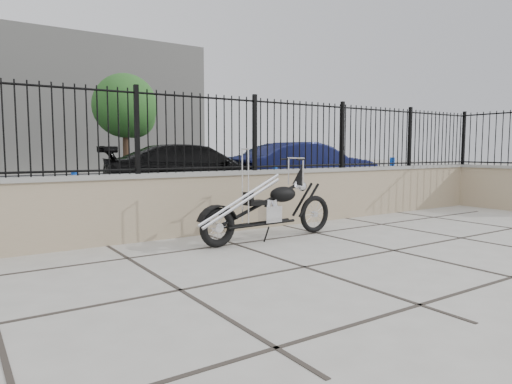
{
  "coord_description": "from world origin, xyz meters",
  "views": [
    {
      "loc": [
        -3.22,
        -3.82,
        1.3
      ],
      "look_at": [
        0.55,
        1.79,
        0.67
      ],
      "focal_mm": 32.0,
      "sensor_mm": 36.0,
      "label": 1
    }
  ],
  "objects": [
    {
      "name": "car_black",
      "position": [
        2.38,
        7.5,
        0.73
      ],
      "size": [
        5.27,
        2.83,
        1.45
      ],
      "primitive_type": "imported",
      "rotation": [
        0.0,
        0.0,
        1.41
      ],
      "color": "black",
      "rests_on": "parking_lot"
    },
    {
      "name": "background_building",
      "position": [
        0.0,
        26.5,
        4.0
      ],
      "size": [
        22.0,
        6.0,
        8.0
      ],
      "primitive_type": "cube",
      "color": "beige",
      "rests_on": "ground_plane"
    },
    {
      "name": "ground_plane",
      "position": [
        0.0,
        0.0,
        0.0
      ],
      "size": [
        90.0,
        90.0,
        0.0
      ],
      "primitive_type": "plane",
      "color": "#99968E",
      "rests_on": "ground"
    },
    {
      "name": "wall_return",
      "position": [
        6.85,
        1.3,
        0.48
      ],
      "size": [
        0.36,
        2.5,
        0.96
      ],
      "primitive_type": "cube",
      "color": "gray",
      "rests_on": "ground_plane"
    },
    {
      "name": "iron_fence",
      "position": [
        0.0,
        2.5,
        1.56
      ],
      "size": [
        14.0,
        0.08,
        1.2
      ],
      "primitive_type": "cube",
      "color": "black",
      "rests_on": "retaining_wall"
    },
    {
      "name": "bollard_a",
      "position": [
        -1.34,
        4.95,
        0.46
      ],
      "size": [
        0.13,
        0.13,
        0.92
      ],
      "primitive_type": "cylinder",
      "rotation": [
        0.0,
        0.0,
        0.17
      ],
      "color": "#0B23AD",
      "rests_on": "ground_plane"
    },
    {
      "name": "bollard_c",
      "position": [
        6.77,
        4.41,
        0.55
      ],
      "size": [
        0.16,
        0.16,
        1.1
      ],
      "primitive_type": "cylinder",
      "rotation": [
        0.0,
        0.0,
        -0.25
      ],
      "color": "blue",
      "rests_on": "ground_plane"
    },
    {
      "name": "tree_right",
      "position": [
        3.55,
        16.98,
        3.43
      ],
      "size": [
        2.91,
        2.91,
        4.91
      ],
      "rotation": [
        0.0,
        0.0,
        -0.08
      ],
      "color": "#382619",
      "rests_on": "ground_plane"
    },
    {
      "name": "retaining_wall",
      "position": [
        0.0,
        2.5,
        0.48
      ],
      "size": [
        14.0,
        0.36,
        0.96
      ],
      "primitive_type": "cube",
      "color": "gray",
      "rests_on": "ground_plane"
    },
    {
      "name": "parking_lot",
      "position": [
        0.0,
        12.5,
        0.0
      ],
      "size": [
        30.0,
        30.0,
        0.0
      ],
      "primitive_type": "plane",
      "color": "black",
      "rests_on": "ground"
    },
    {
      "name": "car_blue",
      "position": [
        5.79,
        6.87,
        0.76
      ],
      "size": [
        4.76,
        2.05,
        1.52
      ],
      "primitive_type": "imported",
      "rotation": [
        0.0,
        0.0,
        1.47
      ],
      "color": "#10153D",
      "rests_on": "parking_lot"
    },
    {
      "name": "bollard_b",
      "position": [
        3.25,
        4.98,
        0.45
      ],
      "size": [
        0.13,
        0.13,
        0.9
      ],
      "primitive_type": "cylinder",
      "rotation": [
        0.0,
        0.0,
        0.3
      ],
      "color": "#0B4FAB",
      "rests_on": "ground_plane"
    },
    {
      "name": "chopper_motorcycle",
      "position": [
        0.55,
        1.49,
        0.67
      ],
      "size": [
        2.27,
        0.53,
        1.35
      ],
      "primitive_type": null,
      "rotation": [
        0.0,
        0.0,
        0.06
      ],
      "color": "black",
      "rests_on": "ground_plane"
    },
    {
      "name": "fence_return",
      "position": [
        6.85,
        1.3,
        1.56
      ],
      "size": [
        0.08,
        2.3,
        1.2
      ],
      "primitive_type": "cube",
      "color": "black",
      "rests_on": "wall_return"
    }
  ]
}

